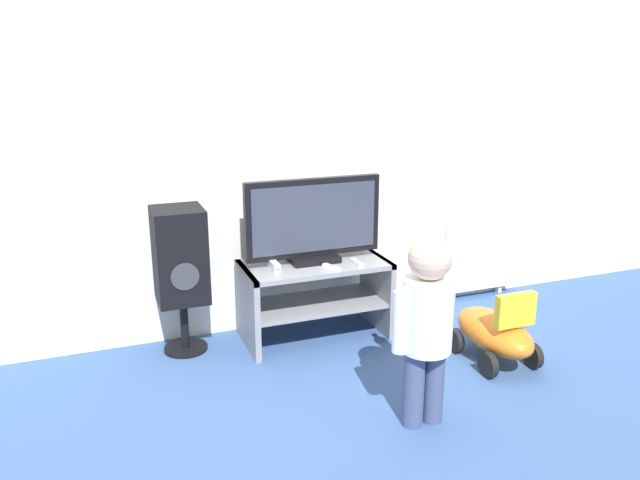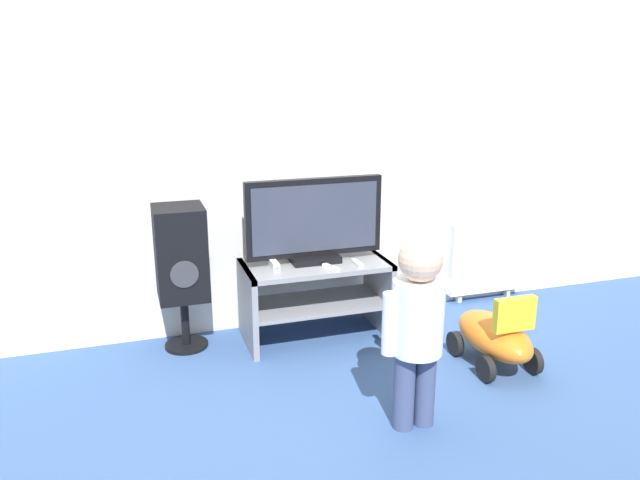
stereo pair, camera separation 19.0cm
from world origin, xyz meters
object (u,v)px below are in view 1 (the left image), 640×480
speaker_tower (180,258)px  television (313,221)px  ride_on_toy (495,332)px  radiator (478,255)px  game_console (274,265)px  child (426,316)px  remote_primary (357,263)px  remote_secondary (331,267)px

speaker_tower → television: bearing=-6.0°
television → ride_on_toy: (0.87, -0.71, -0.58)m
speaker_tower → radiator: (2.19, 0.14, -0.26)m
game_console → child: (0.42, -1.07, 0.03)m
television → radiator: 1.47m
speaker_tower → radiator: size_ratio=1.51×
child → speaker_tower: size_ratio=1.07×
television → speaker_tower: bearing=174.0°
game_console → remote_primary: bearing=-11.0°
remote_secondary → radiator: (1.34, 0.40, -0.19)m
game_console → radiator: radiator is taller
remote_secondary → ride_on_toy: 1.03m
game_console → speaker_tower: 0.55m
speaker_tower → radiator: bearing=3.6°
television → remote_primary: 0.37m
remote_primary → radiator: (1.16, 0.37, -0.19)m
television → child: (0.15, -1.12, -0.20)m
television → remote_secondary: television is taller
speaker_tower → remote_secondary: bearing=-17.3°
game_console → speaker_tower: bearing=165.5°
game_console → child: 1.15m
remote_secondary → game_console: bearing=158.3°
remote_secondary → speaker_tower: size_ratio=0.15×
television → game_console: 0.36m
television → ride_on_toy: bearing=-39.2°
game_console → television: bearing=10.9°
child → television: bearing=97.6°
television → remote_primary: bearing=-33.4°
ride_on_toy → television: bearing=140.8°
remote_secondary → child: child is taller
speaker_tower → radiator: speaker_tower is taller
television → remote_primary: (0.23, -0.15, -0.25)m
speaker_tower → ride_on_toy: bearing=-25.3°
child → speaker_tower: bearing=128.4°
television → radiator: bearing=9.1°
radiator → remote_secondary: bearing=-163.3°
speaker_tower → ride_on_toy: (1.68, -0.79, -0.41)m
television → radiator: size_ratio=1.46×
remote_primary → radiator: radiator is taller
game_console → radiator: bearing=9.4°
game_console → ride_on_toy: (1.14, -0.66, -0.34)m
television → remote_primary: size_ratio=6.61×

